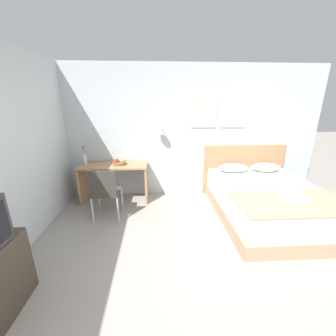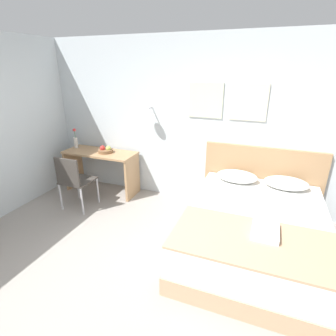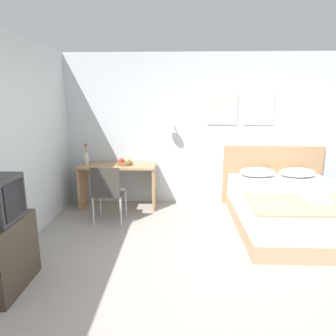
% 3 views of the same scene
% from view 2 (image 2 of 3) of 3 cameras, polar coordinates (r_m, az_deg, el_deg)
% --- Properties ---
extents(ground_plane, '(24.00, 24.00, 0.00)m').
position_cam_2_polar(ground_plane, '(2.94, -14.50, -27.49)').
color(ground_plane, gray).
extents(wall_back, '(5.59, 0.31, 2.65)m').
position_cam_2_polar(wall_back, '(4.32, 3.59, 9.86)').
color(wall_back, silver).
rests_on(wall_back, ground_plane).
extents(bed, '(1.63, 2.10, 0.58)m').
position_cam_2_polar(bed, '(3.47, 18.12, -13.13)').
color(bed, tan).
rests_on(bed, ground_plane).
extents(headboard, '(1.75, 0.06, 1.07)m').
position_cam_2_polar(headboard, '(4.31, 19.53, -2.54)').
color(headboard, '#A87F56').
rests_on(headboard, ground_plane).
extents(pillow_left, '(0.60, 0.37, 0.16)m').
position_cam_2_polar(pillow_left, '(4.03, 14.79, -1.75)').
color(pillow_left, white).
rests_on(pillow_left, bed).
extents(pillow_right, '(0.60, 0.37, 0.16)m').
position_cam_2_polar(pillow_right, '(4.03, 24.33, -3.01)').
color(pillow_right, white).
rests_on(pillow_right, bed).
extents(throw_blanket, '(1.58, 0.84, 0.02)m').
position_cam_2_polar(throw_blanket, '(2.79, 17.91, -14.77)').
color(throw_blanket, tan).
rests_on(throw_blanket, bed).
extents(folded_towel_near_foot, '(0.26, 0.35, 0.06)m').
position_cam_2_polar(folded_towel_near_foot, '(2.89, 20.40, -12.73)').
color(folded_towel_near_foot, white).
rests_on(folded_towel_near_foot, throw_blanket).
extents(desk, '(1.31, 0.52, 0.76)m').
position_cam_2_polar(desk, '(4.89, -14.38, 0.96)').
color(desk, '#A87F56').
rests_on(desk, ground_plane).
extents(desk_chair, '(0.46, 0.46, 0.90)m').
position_cam_2_polar(desk_chair, '(4.37, -19.94, -2.19)').
color(desk_chair, '#3D3833').
rests_on(desk_chair, ground_plane).
extents(fruit_bowl, '(0.26, 0.26, 0.13)m').
position_cam_2_polar(fruit_bowl, '(4.74, -13.44, 3.79)').
color(fruit_bowl, brown).
rests_on(fruit_bowl, desk).
extents(flower_vase, '(0.07, 0.07, 0.37)m').
position_cam_2_polar(flower_vase, '(5.16, -19.46, 5.63)').
color(flower_vase, silver).
rests_on(flower_vase, desk).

